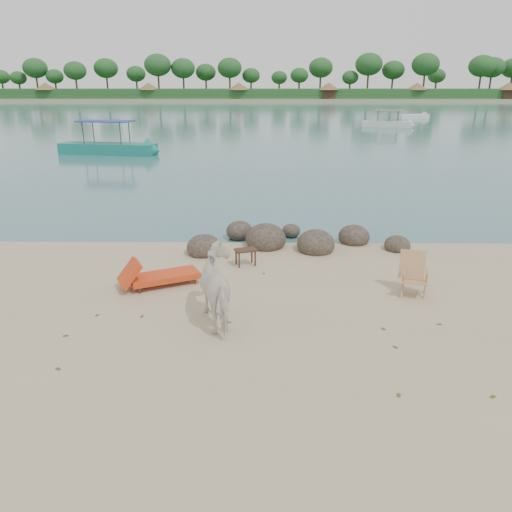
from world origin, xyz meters
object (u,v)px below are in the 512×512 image
at_px(lounge_chair, 164,274).
at_px(cow, 222,288).
at_px(boulders, 287,241).
at_px(side_table, 246,258).
at_px(deck_chair, 415,277).
at_px(boat_near, 106,126).

bearing_deg(lounge_chair, cow, -77.28).
relative_size(boulders, side_table, 11.70).
bearing_deg(boulders, side_table, -124.66).
bearing_deg(cow, boulders, -126.78).
distance_m(cow, side_table, 3.27).
bearing_deg(lounge_chair, deck_chair, -31.35).
bearing_deg(deck_chair, boulders, 144.50).
bearing_deg(deck_chair, boat_near, 137.62).
height_order(lounge_chair, boat_near, boat_near).
bearing_deg(boulders, cow, -106.86).
xyz_separation_m(boulders, deck_chair, (2.64, -3.51, 0.30)).
bearing_deg(cow, deck_chair, 178.00).
bearing_deg(boat_near, side_table, -56.23).
height_order(lounge_chair, deck_chair, deck_chair).
bearing_deg(boat_near, boulders, -52.02).
distance_m(boulders, boat_near, 23.15).
relative_size(boulders, deck_chair, 6.61).
distance_m(lounge_chair, deck_chair, 5.63).
bearing_deg(side_table, cow, -116.70).
height_order(side_table, boat_near, boat_near).
height_order(boulders, cow, cow).
bearing_deg(boat_near, lounge_chair, -61.42).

